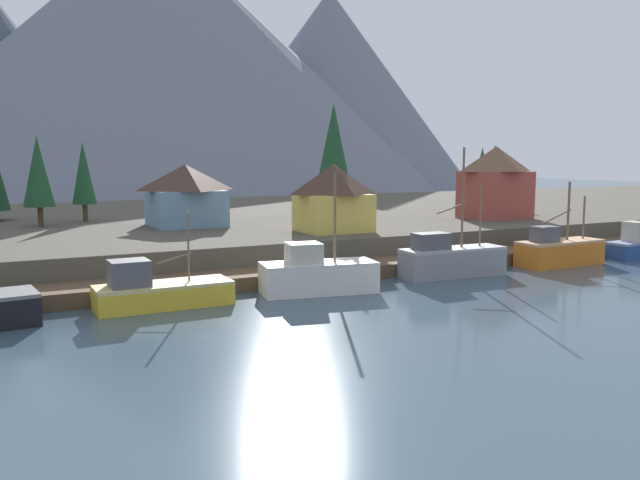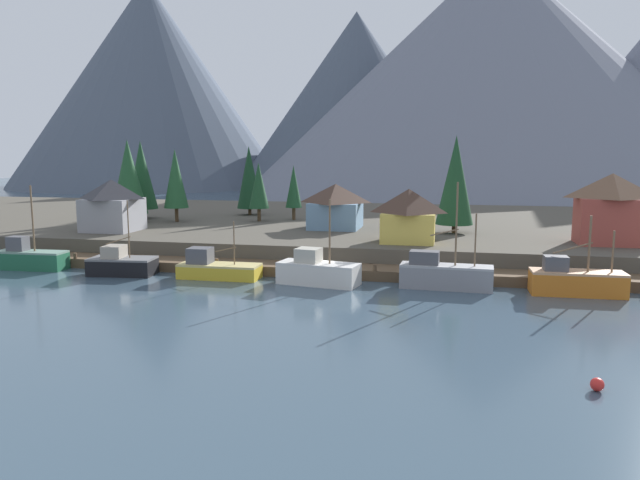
{
  "view_description": "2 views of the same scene",
  "coord_description": "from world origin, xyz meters",
  "px_view_note": "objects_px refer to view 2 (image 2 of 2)",
  "views": [
    {
      "loc": [
        -20.05,
        -39.36,
        8.8
      ],
      "look_at": [
        1.77,
        2.88,
        2.76
      ],
      "focal_mm": 36.27,
      "sensor_mm": 36.0,
      "label": 1
    },
    {
      "loc": [
        10.8,
        -56.03,
        12.17
      ],
      "look_at": [
        -1.61,
        1.46,
        3.63
      ],
      "focal_mm": 33.85,
      "sensor_mm": 36.0,
      "label": 2
    }
  ],
  "objects_px": {
    "fishing_boat_white": "(317,271)",
    "conifer_far_left": "(294,187)",
    "house_grey": "(112,205)",
    "channel_buoy": "(597,384)",
    "fishing_boat_black": "(122,264)",
    "conifer_far_right": "(455,180)",
    "fishing_boat_grey": "(444,274)",
    "house_red": "(611,208)",
    "fishing_boat_orange": "(576,281)",
    "fishing_boat_yellow": "(216,268)",
    "house_blue": "(336,206)",
    "house_yellow": "(409,215)",
    "conifer_back_left": "(249,177)",
    "conifer_near_left": "(175,179)",
    "conifer_mid_right": "(259,186)",
    "fishing_boat_green": "(30,258)",
    "conifer_centre": "(141,175)",
    "conifer_back_right": "(128,177)"
  },
  "relations": [
    {
      "from": "conifer_mid_right",
      "to": "fishing_boat_white",
      "type": "bearing_deg",
      "value": -62.25
    },
    {
      "from": "fishing_boat_grey",
      "to": "fishing_boat_orange",
      "type": "relative_size",
      "value": 1.23
    },
    {
      "from": "conifer_back_left",
      "to": "conifer_far_right",
      "type": "bearing_deg",
      "value": -26.04
    },
    {
      "from": "house_grey",
      "to": "channel_buoy",
      "type": "bearing_deg",
      "value": -36.15
    },
    {
      "from": "conifer_near_left",
      "to": "conifer_far_left",
      "type": "relative_size",
      "value": 1.29
    },
    {
      "from": "fishing_boat_black",
      "to": "house_grey",
      "type": "distance_m",
      "value": 16.92
    },
    {
      "from": "house_grey",
      "to": "channel_buoy",
      "type": "xyz_separation_m",
      "value": [
        48.72,
        -35.59,
        -5.42
      ]
    },
    {
      "from": "fishing_boat_black",
      "to": "house_red",
      "type": "xyz_separation_m",
      "value": [
        48.73,
        14.55,
        5.27
      ]
    },
    {
      "from": "fishing_boat_grey",
      "to": "house_red",
      "type": "bearing_deg",
      "value": 42.35
    },
    {
      "from": "house_blue",
      "to": "conifer_centre",
      "type": "bearing_deg",
      "value": 169.77
    },
    {
      "from": "fishing_boat_yellow",
      "to": "house_blue",
      "type": "height_order",
      "value": "house_blue"
    },
    {
      "from": "fishing_boat_orange",
      "to": "conifer_back_left",
      "type": "bearing_deg",
      "value": 138.03
    },
    {
      "from": "fishing_boat_white",
      "to": "conifer_far_right",
      "type": "bearing_deg",
      "value": 68.94
    },
    {
      "from": "fishing_boat_yellow",
      "to": "channel_buoy",
      "type": "height_order",
      "value": "fishing_boat_yellow"
    },
    {
      "from": "fishing_boat_yellow",
      "to": "house_blue",
      "type": "bearing_deg",
      "value": 69.46
    },
    {
      "from": "house_yellow",
      "to": "conifer_far_left",
      "type": "xyz_separation_m",
      "value": [
        -17.85,
        19.13,
        1.8
      ]
    },
    {
      "from": "house_yellow",
      "to": "conifer_back_left",
      "type": "bearing_deg",
      "value": 137.32
    },
    {
      "from": "conifer_near_left",
      "to": "conifer_far_right",
      "type": "relative_size",
      "value": 0.87
    },
    {
      "from": "fishing_boat_black",
      "to": "conifer_far_right",
      "type": "bearing_deg",
      "value": 26.11
    },
    {
      "from": "fishing_boat_grey",
      "to": "conifer_back_left",
      "type": "distance_m",
      "value": 47.07
    },
    {
      "from": "fishing_boat_white",
      "to": "house_yellow",
      "type": "bearing_deg",
      "value": 67.08
    },
    {
      "from": "house_yellow",
      "to": "conifer_back_right",
      "type": "relative_size",
      "value": 0.52
    },
    {
      "from": "fishing_boat_black",
      "to": "channel_buoy",
      "type": "relative_size",
      "value": 10.74
    },
    {
      "from": "house_blue",
      "to": "conifer_centre",
      "type": "height_order",
      "value": "conifer_centre"
    },
    {
      "from": "fishing_boat_orange",
      "to": "conifer_far_left",
      "type": "distance_m",
      "value": 45.14
    },
    {
      "from": "fishing_boat_green",
      "to": "conifer_mid_right",
      "type": "bearing_deg",
      "value": 56.5
    },
    {
      "from": "fishing_boat_yellow",
      "to": "fishing_boat_black",
      "type": "bearing_deg",
      "value": -177.99
    },
    {
      "from": "conifer_far_left",
      "to": "conifer_centre",
      "type": "bearing_deg",
      "value": -171.6
    },
    {
      "from": "fishing_boat_orange",
      "to": "conifer_far_right",
      "type": "bearing_deg",
      "value": 115.5
    },
    {
      "from": "conifer_near_left",
      "to": "channel_buoy",
      "type": "bearing_deg",
      "value": -45.78
    },
    {
      "from": "house_grey",
      "to": "house_blue",
      "type": "bearing_deg",
      "value": 17.41
    },
    {
      "from": "fishing_boat_black",
      "to": "fishing_boat_orange",
      "type": "height_order",
      "value": "fishing_boat_black"
    },
    {
      "from": "fishing_boat_green",
      "to": "house_red",
      "type": "xyz_separation_m",
      "value": [
        59.71,
        13.93,
        5.17
      ]
    },
    {
      "from": "fishing_boat_green",
      "to": "house_yellow",
      "type": "xyz_separation_m",
      "value": [
        38.72,
        10.89,
        4.3
      ]
    },
    {
      "from": "fishing_boat_green",
      "to": "fishing_boat_black",
      "type": "distance_m",
      "value": 11.0
    },
    {
      "from": "house_red",
      "to": "channel_buoy",
      "type": "distance_m",
      "value": 38.13
    },
    {
      "from": "fishing_boat_black",
      "to": "channel_buoy",
      "type": "height_order",
      "value": "fishing_boat_black"
    },
    {
      "from": "house_grey",
      "to": "conifer_mid_right",
      "type": "relative_size",
      "value": 0.77
    },
    {
      "from": "fishing_boat_white",
      "to": "channel_buoy",
      "type": "relative_size",
      "value": 11.36
    },
    {
      "from": "fishing_boat_black",
      "to": "fishing_boat_yellow",
      "type": "bearing_deg",
      "value": -3.47
    },
    {
      "from": "house_yellow",
      "to": "conifer_far_left",
      "type": "bearing_deg",
      "value": 133.03
    },
    {
      "from": "house_blue",
      "to": "conifer_near_left",
      "type": "relative_size",
      "value": 0.67
    },
    {
      "from": "fishing_boat_black",
      "to": "conifer_back_left",
      "type": "bearing_deg",
      "value": 81.7
    },
    {
      "from": "fishing_boat_grey",
      "to": "house_red",
      "type": "relative_size",
      "value": 1.27
    },
    {
      "from": "conifer_far_right",
      "to": "house_yellow",
      "type": "bearing_deg",
      "value": -118.51
    },
    {
      "from": "fishing_boat_orange",
      "to": "house_red",
      "type": "relative_size",
      "value": 1.04
    },
    {
      "from": "fishing_boat_white",
      "to": "conifer_far_left",
      "type": "bearing_deg",
      "value": 118.48
    },
    {
      "from": "fishing_boat_black",
      "to": "fishing_boat_grey",
      "type": "distance_m",
      "value": 31.76
    },
    {
      "from": "fishing_boat_yellow",
      "to": "fishing_boat_grey",
      "type": "distance_m",
      "value": 21.83
    },
    {
      "from": "conifer_centre",
      "to": "channel_buoy",
      "type": "relative_size",
      "value": 16.33
    }
  ]
}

